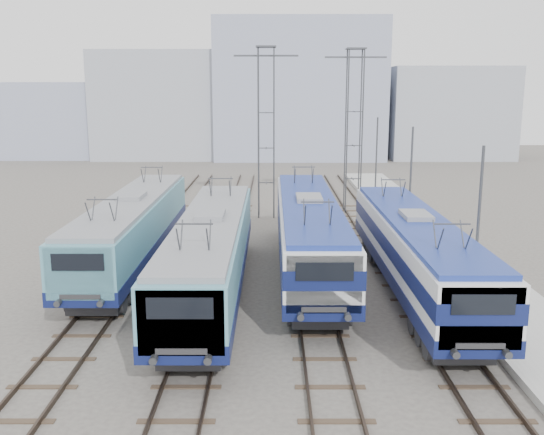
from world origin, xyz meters
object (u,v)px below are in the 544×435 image
at_px(catenary_tower_east, 354,123).
at_px(mast_front, 478,234).
at_px(mast_mid, 410,186).
at_px(catenary_tower_west, 266,125).
at_px(locomotive_far_left, 132,226).
at_px(locomotive_far_right, 415,248).
at_px(locomotive_center_left, 211,250).
at_px(mast_rear, 376,162).
at_px(locomotive_center_right, 309,229).

xyz_separation_m(catenary_tower_east, mast_front, (2.10, -22.00, -3.14)).
relative_size(mast_front, mast_mid, 1.00).
height_order(catenary_tower_west, mast_front, catenary_tower_west).
bearing_deg(mast_mid, locomotive_far_left, -161.58).
bearing_deg(mast_mid, locomotive_far_right, -100.94).
relative_size(catenary_tower_east, mast_mid, 1.71).
distance_m(locomotive_far_left, catenary_tower_east, 20.57).
xyz_separation_m(locomotive_far_right, mast_front, (1.85, -2.43, 1.24)).
height_order(locomotive_center_left, mast_mid, mast_mid).
relative_size(locomotive_far_left, locomotive_far_right, 1.01).
height_order(locomotive_far_left, mast_rear, mast_rear).
bearing_deg(mast_rear, locomotive_far_left, -131.89).
bearing_deg(locomotive_far_left, mast_rear, 48.11).
relative_size(locomotive_far_right, mast_mid, 2.53).
relative_size(locomotive_far_right, mast_rear, 2.53).
xyz_separation_m(locomotive_far_left, locomotive_far_right, (13.50, -4.46, 0.02)).
distance_m(mast_mid, mast_rear, 12.00).
bearing_deg(mast_rear, catenary_tower_west, -155.06).
relative_size(locomotive_center_left, mast_front, 2.58).
bearing_deg(mast_front, locomotive_center_right, 137.71).
xyz_separation_m(locomotive_far_left, catenary_tower_west, (6.75, 13.11, 4.40)).
relative_size(locomotive_far_left, catenary_tower_east, 1.50).
bearing_deg(locomotive_far_right, locomotive_center_right, 143.40).
bearing_deg(mast_front, mast_mid, 90.00).
xyz_separation_m(locomotive_center_left, mast_rear, (10.85, 21.90, 1.25)).
xyz_separation_m(catenary_tower_west, mast_front, (8.60, -20.00, -3.14)).
height_order(catenary_tower_east, mast_front, catenary_tower_east).
height_order(locomotive_far_left, catenary_tower_west, catenary_tower_west).
height_order(catenary_tower_east, mast_rear, catenary_tower_east).
distance_m(locomotive_far_right, catenary_tower_west, 19.32).
xyz_separation_m(locomotive_center_right, locomotive_far_right, (4.50, -3.34, -0.10)).
bearing_deg(mast_mid, mast_front, -90.00).
bearing_deg(locomotive_far_left, locomotive_far_right, -18.26).
distance_m(locomotive_center_left, catenary_tower_west, 18.56).
bearing_deg(locomotive_far_left, locomotive_center_left, -46.75).
height_order(catenary_tower_west, catenary_tower_east, same).
bearing_deg(mast_rear, locomotive_center_right, -109.21).
bearing_deg(locomotive_far_right, catenary_tower_west, 111.02).
bearing_deg(mast_mid, mast_rear, 90.00).
distance_m(catenary_tower_west, catenary_tower_east, 6.80).
xyz_separation_m(locomotive_center_left, mast_front, (10.85, -2.10, 1.25)).
bearing_deg(locomotive_far_left, catenary_tower_west, 62.76).
bearing_deg(mast_rear, locomotive_center_left, -116.36).
distance_m(locomotive_far_left, locomotive_far_right, 14.22).
bearing_deg(catenary_tower_east, mast_mid, -78.14).
bearing_deg(mast_front, locomotive_far_right, 127.25).
height_order(locomotive_far_right, mast_front, mast_front).
height_order(locomotive_center_right, catenary_tower_west, catenary_tower_west).
bearing_deg(mast_rear, mast_front, -90.00).
relative_size(locomotive_center_left, catenary_tower_west, 1.50).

